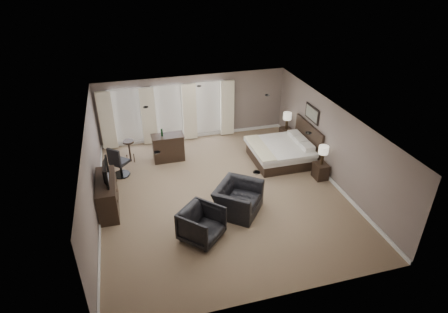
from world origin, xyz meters
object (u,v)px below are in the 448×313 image
object	(u,v)px
lamp_far	(287,121)
nightstand_near	(320,171)
bed	(280,145)
armchair_near	(238,195)
dresser	(107,195)
lamp_near	(323,155)
bar_stool_right	(180,150)
tv	(104,179)
bar_stool_left	(130,151)
bar_counter	(168,148)
desk_chair	(120,161)
armchair_far	(202,223)
nightstand_far	(286,135)

from	to	relation	value
lamp_far	nightstand_near	bearing A→B (deg)	-90.00
bed	armchair_near	distance (m)	3.39
nightstand_near	dresser	world-z (taller)	dresser
armchair_near	lamp_near	bearing A→B (deg)	-34.05
nightstand_near	dresser	xyz separation A→B (m)	(-6.92, 0.14, 0.22)
lamp_far	bar_stool_right	bearing A→B (deg)	-175.71
lamp_near	bar_stool_right	world-z (taller)	lamp_near
bed	armchair_near	world-z (taller)	bed
bed	dresser	distance (m)	6.17
nightstand_near	tv	distance (m)	6.97
tv	bar_stool_right	xyz separation A→B (m)	(2.56, 2.44, -0.69)
lamp_far	bar_stool_left	xyz separation A→B (m)	(-6.14, -0.02, -0.46)
bar_counter	nightstand_near	bearing A→B (deg)	-28.79
bar_counter	desk_chair	bearing A→B (deg)	-159.46
dresser	armchair_near	xyz separation A→B (m)	(3.69, -1.13, 0.09)
bed	bar_counter	xyz separation A→B (m)	(-3.88, 1.17, -0.17)
tv	desk_chair	distance (m)	1.95
bar_stool_left	bar_counter	bearing A→B (deg)	-10.87
bar_stool_right	lamp_far	bearing A→B (deg)	4.29
bed	armchair_near	bearing A→B (deg)	-133.71
bar_stool_left	desk_chair	size ratio (longest dim) A/B	0.74
bed	nightstand_near	bearing A→B (deg)	-58.46
lamp_near	armchair_far	world-z (taller)	lamp_near
lamp_near	armchair_near	xyz separation A→B (m)	(-3.23, -1.00, -0.30)
bed	desk_chair	distance (m)	5.64
dresser	lamp_far	bearing A→B (deg)	21.78
armchair_near	desk_chair	size ratio (longest dim) A/B	1.19
armchair_near	bar_stool_left	xyz separation A→B (m)	(-2.91, 3.88, -0.17)
dresser	bar_counter	distance (m)	3.29
tv	bar_stool_left	bearing A→B (deg)	-15.84
armchair_far	bar_stool_right	xyz separation A→B (m)	(0.15, 4.45, -0.14)
lamp_far	bar_stool_left	world-z (taller)	lamp_far
lamp_far	tv	distance (m)	7.45
nightstand_near	lamp_near	world-z (taller)	lamp_near
dresser	bar_stool_left	bearing A→B (deg)	74.16
lamp_far	bar_stool_right	xyz separation A→B (m)	(-4.36, -0.33, -0.50)
armchair_near	tv	bearing A→B (deg)	111.68
nightstand_near	nightstand_far	world-z (taller)	nightstand_near
nightstand_far	dresser	size ratio (longest dim) A/B	0.31
armchair_near	bar_stool_right	bearing A→B (deg)	56.39
armchair_near	bar_stool_right	size ratio (longest dim) A/B	1.79
armchair_far	bar_stool_left	xyz separation A→B (m)	(-1.62, 4.76, -0.10)
dresser	bar_counter	xyz separation A→B (m)	(2.15, 2.48, 0.00)
armchair_far	desk_chair	bearing A→B (deg)	73.20
bed	lamp_near	xyz separation A→B (m)	(0.89, -1.45, 0.21)
bar_counter	bar_stool_left	world-z (taller)	bar_counter
dresser	bar_stool_right	size ratio (longest dim) A/B	2.29
nightstand_far	bar_stool_right	bearing A→B (deg)	-175.71
armchair_near	bar_stool_left	distance (m)	4.85
bar_stool_right	desk_chair	size ratio (longest dim) A/B	0.67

